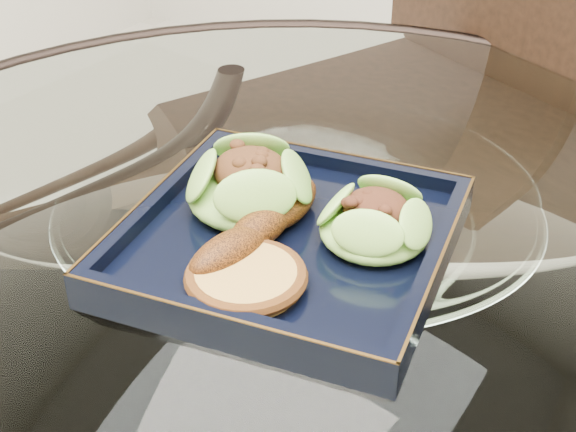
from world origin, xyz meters
The scene contains 7 objects.
dining_table centered at (0.00, 0.00, 0.60)m, with size 1.13×1.13×0.77m.
dining_chair centered at (-0.09, 0.47, 0.50)m, with size 0.51×0.51×0.90m.
navy_plate centered at (0.01, -0.03, 0.77)m, with size 0.27×0.27×0.02m, color black.
lettuce_wrap_left centered at (-0.04, -0.01, 0.80)m, with size 0.11×0.11×0.04m, color #538B28.
lettuce_wrap_right centered at (0.08, 0.00, 0.80)m, with size 0.09×0.09×0.03m, color #60952B.
roasted_plantain centered at (0.00, -0.05, 0.80)m, with size 0.16×0.03×0.03m, color #5D2B09.
crumb_patty centered at (0.02, -0.11, 0.79)m, with size 0.09×0.09×0.02m, color gold.
Camera 1 is at (0.32, -0.51, 1.18)m, focal length 50.00 mm.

